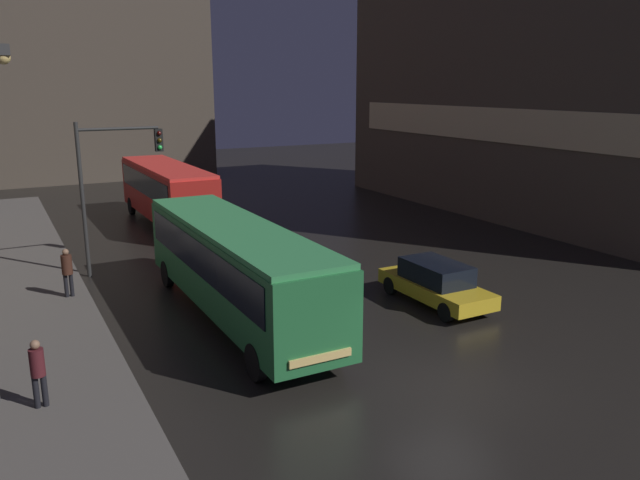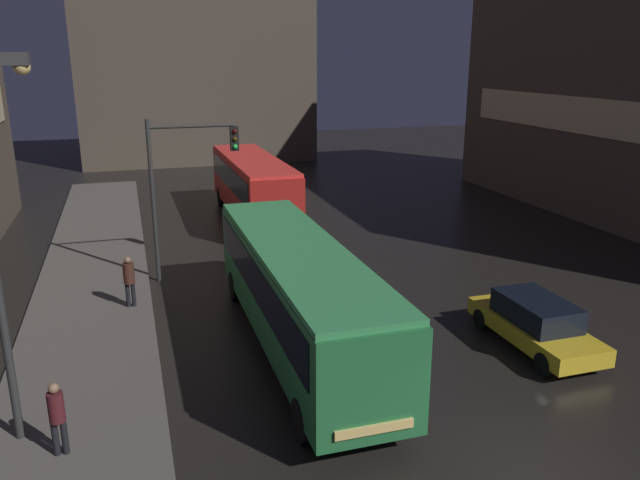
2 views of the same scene
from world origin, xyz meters
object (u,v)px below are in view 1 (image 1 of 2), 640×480
Objects in this scene: pedestrian_near at (67,269)px; traffic_light_main at (111,172)px; bus_far at (167,188)px; pedestrian_mid at (38,369)px; bus_near at (235,261)px; car_taxi at (436,282)px.

traffic_light_main is (2.19, 2.65, 2.95)m from pedestrian_near.
pedestrian_mid is (-7.88, -18.58, -0.91)m from bus_far.
traffic_light_main is at bearing -126.97° from pedestrian_mid.
pedestrian_near is at bearing -118.60° from pedestrian_mid.
traffic_light_main is (-4.14, -7.93, 2.11)m from bus_far.
bus_far is at bearing -96.57° from bus_near.
car_taxi is 12.92m from pedestrian_near.
pedestrian_mid is (-1.56, -8.00, -0.07)m from pedestrian_near.
bus_near is 7.01m from car_taxi.
bus_near is 7.80m from traffic_light_main.
car_taxi is (4.94, -16.89, -1.26)m from bus_far.
bus_far is at bearing -130.58° from pedestrian_mid.
bus_near is 6.99× the size of pedestrian_mid.
bus_near is 6.67× the size of pedestrian_near.
bus_far is at bearing -74.04° from car_taxi.
car_taxi is 2.60× the size of pedestrian_near.
pedestrian_mid is 11.69m from traffic_light_main.
car_taxi is 12.94m from pedestrian_mid.
traffic_light_main is at bearing -71.16° from bus_near.
pedestrian_near is 4.52m from traffic_light_main.
bus_near is 15.10m from bus_far.
bus_far reaches higher than car_taxi.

